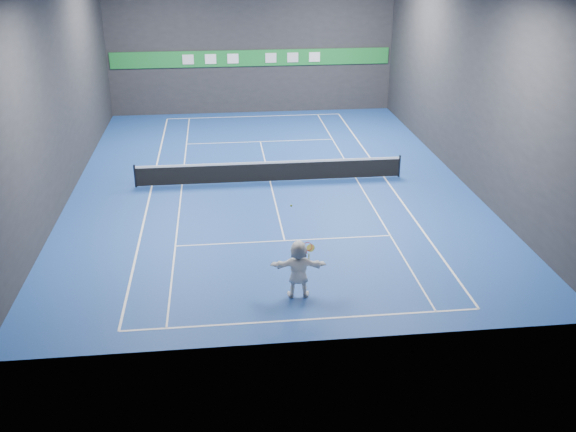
{
  "coord_description": "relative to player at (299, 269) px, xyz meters",
  "views": [
    {
      "loc": [
        -2.32,
        -28.18,
        10.67
      ],
      "look_at": [
        0.01,
        -7.48,
        1.5
      ],
      "focal_mm": 40.0,
      "sensor_mm": 36.0,
      "label": 1
    }
  ],
  "objects": [
    {
      "name": "service_line_near",
      "position": [
        -0.01,
        4.06,
        -0.97
      ],
      "size": [
        8.23,
        0.06,
        0.01
      ],
      "primitive_type": "cube",
      "color": "white",
      "rests_on": "ground"
    },
    {
      "name": "sideline_singles_right",
      "position": [
        4.1,
        10.46,
        -0.97
      ],
      "size": [
        0.06,
        23.78,
        0.01
      ],
      "primitive_type": "cube",
      "color": "white",
      "rests_on": "ground"
    },
    {
      "name": "player",
      "position": [
        0.0,
        0.0,
        0.0
      ],
      "size": [
        1.84,
        0.72,
        1.94
      ],
      "primitive_type": "imported",
      "rotation": [
        0.0,
        0.0,
        3.06
      ],
      "color": "white",
      "rests_on": "ground"
    },
    {
      "name": "service_line_far",
      "position": [
        -0.01,
        16.86,
        -0.97
      ],
      "size": [
        8.23,
        0.06,
        0.01
      ],
      "primitive_type": "cube",
      "color": "white",
      "rests_on": "ground"
    },
    {
      "name": "baseline_near",
      "position": [
        -0.01,
        -1.43,
        -0.97
      ],
      "size": [
        10.98,
        0.08,
        0.01
      ],
      "primitive_type": "cube",
      "color": "white",
      "rests_on": "ground"
    },
    {
      "name": "sideline_doubles_right",
      "position": [
        5.48,
        10.46,
        -0.97
      ],
      "size": [
        0.08,
        23.78,
        0.01
      ],
      "primitive_type": "cube",
      "color": "white",
      "rests_on": "ground"
    },
    {
      "name": "wall_front",
      "position": [
        -0.01,
        -2.54,
        3.53
      ],
      "size": [
        18.0,
        0.1,
        9.0
      ],
      "primitive_type": "cube",
      "color": "#262628",
      "rests_on": "ground"
    },
    {
      "name": "wall_back",
      "position": [
        -0.01,
        23.46,
        3.53
      ],
      "size": [
        18.0,
        0.1,
        9.0
      ],
      "primitive_type": "cube",
      "color": "#262628",
      "rests_on": "ground"
    },
    {
      "name": "ground",
      "position": [
        -0.01,
        10.46,
        -0.97
      ],
      "size": [
        26.0,
        26.0,
        0.0
      ],
      "primitive_type": "plane",
      "color": "navy",
      "rests_on": "ground"
    },
    {
      "name": "center_service_line",
      "position": [
        -0.01,
        10.46,
        -0.97
      ],
      "size": [
        0.06,
        12.8,
        0.01
      ],
      "primitive_type": "cube",
      "color": "white",
      "rests_on": "ground"
    },
    {
      "name": "wall_left",
      "position": [
        -9.01,
        10.46,
        3.53
      ],
      "size": [
        0.1,
        26.0,
        9.0
      ],
      "primitive_type": "cube",
      "color": "#262628",
      "rests_on": "ground"
    },
    {
      "name": "wall_right",
      "position": [
        8.99,
        10.46,
        3.53
      ],
      "size": [
        0.1,
        26.0,
        9.0
      ],
      "primitive_type": "cube",
      "color": "#262628",
      "rests_on": "ground"
    },
    {
      "name": "tennis_ball",
      "position": [
        -0.22,
        0.17,
        2.11
      ],
      "size": [
        0.07,
        0.07,
        0.07
      ],
      "primitive_type": "sphere",
      "color": "#C3E426",
      "rests_on": "player"
    },
    {
      "name": "sideline_doubles_left",
      "position": [
        -5.5,
        10.46,
        -0.97
      ],
      "size": [
        0.08,
        23.78,
        0.01
      ],
      "primitive_type": "cube",
      "color": "white",
      "rests_on": "ground"
    },
    {
      "name": "sponsor_banner",
      "position": [
        -0.01,
        23.39,
        2.53
      ],
      "size": [
        17.64,
        0.11,
        1.0
      ],
      "color": "#1B7E2F",
      "rests_on": "wall_back"
    },
    {
      "name": "baseline_far",
      "position": [
        -0.01,
        22.35,
        -0.97
      ],
      "size": [
        10.98,
        0.08,
        0.01
      ],
      "primitive_type": "cube",
      "color": "white",
      "rests_on": "ground"
    },
    {
      "name": "sideline_singles_left",
      "position": [
        -4.12,
        10.46,
        -0.97
      ],
      "size": [
        0.06,
        23.78,
        0.01
      ],
      "primitive_type": "cube",
      "color": "white",
      "rests_on": "ground"
    },
    {
      "name": "tennis_racket",
      "position": [
        0.3,
        0.05,
        0.7
      ],
      "size": [
        0.48,
        0.32,
        0.61
      ],
      "color": "red",
      "rests_on": "player"
    },
    {
      "name": "tennis_net",
      "position": [
        -0.01,
        10.46,
        -0.43
      ],
      "size": [
        12.5,
        0.1,
        1.07
      ],
      "color": "black",
      "rests_on": "ground"
    }
  ]
}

